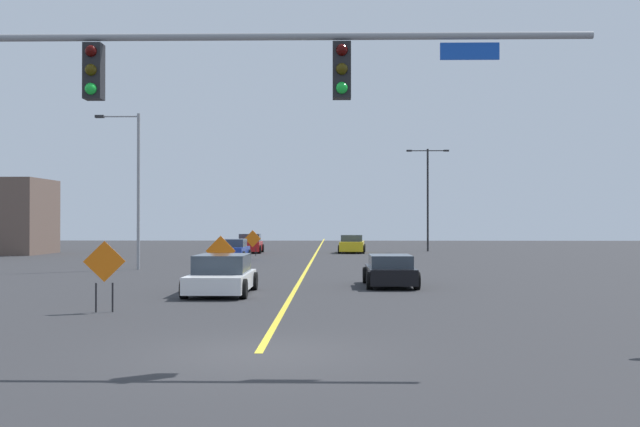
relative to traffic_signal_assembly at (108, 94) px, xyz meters
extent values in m
plane|color=#2D2D30|center=(2.83, 0.01, -4.84)|extent=(163.49, 163.49, 0.00)
cube|color=yellow|center=(2.83, 45.43, -4.84)|extent=(0.16, 90.83, 0.01)
cylinder|color=gray|center=(2.05, 0.01, 1.08)|extent=(13.97, 0.14, 0.14)
cube|color=black|center=(-0.28, 0.01, 0.43)|extent=(0.34, 0.32, 1.05)
sphere|color=#3A0503|center=(-0.28, -0.16, 0.78)|extent=(0.22, 0.22, 0.22)
sphere|color=#3C3106|center=(-0.28, -0.16, 0.43)|extent=(0.22, 0.22, 0.22)
sphere|color=green|center=(-0.28, -0.16, 0.08)|extent=(0.22, 0.22, 0.22)
cube|color=black|center=(4.38, 0.01, 0.43)|extent=(0.34, 0.32, 1.05)
sphere|color=#3A0503|center=(4.38, -0.16, 0.78)|extent=(0.22, 0.22, 0.22)
sphere|color=#3C3106|center=(4.38, -0.16, 0.43)|extent=(0.22, 0.22, 0.22)
sphere|color=green|center=(4.38, -0.16, 0.08)|extent=(0.22, 0.22, 0.22)
cube|color=#1447B7|center=(6.76, 0.01, 0.79)|extent=(1.10, 0.03, 0.32)
cylinder|color=gray|center=(-5.75, 24.41, -0.86)|extent=(0.16, 0.16, 7.96)
cylinder|color=gray|center=(-6.75, 24.41, 2.96)|extent=(2.00, 0.08, 0.08)
cube|color=#262628|center=(-7.75, 24.41, 2.96)|extent=(0.44, 0.24, 0.14)
cylinder|color=black|center=(11.85, 48.07, -0.66)|extent=(0.16, 0.16, 8.36)
cylinder|color=black|center=(11.09, 48.07, 3.37)|extent=(1.51, 0.08, 0.08)
cube|color=#262628|center=(10.34, 48.07, 3.37)|extent=(0.44, 0.24, 0.14)
cylinder|color=black|center=(12.61, 48.07, 3.37)|extent=(1.51, 0.08, 0.08)
cube|color=#262628|center=(13.36, 48.07, 3.37)|extent=(0.44, 0.24, 0.14)
cube|color=orange|center=(-1.52, 39.36, -3.62)|extent=(1.18, 0.30, 1.20)
cylinder|color=black|center=(-1.75, 39.41, -4.54)|extent=(0.05, 0.05, 0.60)
cylinder|color=black|center=(-1.29, 39.31, -4.54)|extent=(0.05, 0.05, 0.60)
cube|color=orange|center=(-1.99, 6.35, -3.47)|extent=(1.10, 0.28, 1.11)
cylinder|color=black|center=(-2.20, 6.30, -4.44)|extent=(0.05, 0.05, 0.80)
cylinder|color=black|center=(-1.78, 6.40, -4.44)|extent=(0.05, 0.05, 0.80)
cube|color=orange|center=(-0.29, 16.09, -3.57)|extent=(1.21, 0.16, 1.21)
cylinder|color=black|center=(-0.53, 16.11, -4.52)|extent=(0.05, 0.05, 0.65)
cylinder|color=black|center=(-0.06, 16.06, -4.52)|extent=(0.05, 0.05, 0.65)
cube|color=black|center=(6.34, 14.73, -4.39)|extent=(1.73, 4.11, 0.58)
cube|color=#333D47|center=(6.34, 14.53, -3.88)|extent=(1.55, 2.25, 0.46)
cylinder|color=black|center=(7.18, 16.17, -4.52)|extent=(0.22, 0.64, 0.64)
cylinder|color=black|center=(5.48, 16.16, -4.52)|extent=(0.22, 0.64, 0.64)
cylinder|color=black|center=(7.20, 13.30, -4.52)|extent=(0.22, 0.64, 0.64)
cylinder|color=black|center=(5.50, 13.29, -4.52)|extent=(0.22, 0.64, 0.64)
cube|color=white|center=(0.42, 11.50, -4.41)|extent=(1.90, 4.50, 0.55)
cube|color=#333D47|center=(0.42, 11.73, -3.82)|extent=(1.70, 2.49, 0.62)
cylinder|color=black|center=(-0.53, 9.93, -4.52)|extent=(0.22, 0.64, 0.64)
cylinder|color=black|center=(1.36, 9.93, -4.52)|extent=(0.22, 0.64, 0.64)
cylinder|color=black|center=(-0.52, 13.08, -4.52)|extent=(0.22, 0.64, 0.64)
cylinder|color=black|center=(1.36, 13.08, -4.52)|extent=(0.22, 0.64, 0.64)
cube|color=gold|center=(5.61, 45.06, -4.32)|extent=(2.06, 4.54, 0.73)
cube|color=#333D47|center=(5.59, 44.84, -3.70)|extent=(1.73, 2.09, 0.51)
cylinder|color=black|center=(6.60, 46.56, -4.52)|extent=(0.26, 0.65, 0.64)
cylinder|color=black|center=(4.80, 46.67, -4.52)|extent=(0.26, 0.65, 0.64)
cylinder|color=black|center=(6.41, 43.45, -4.52)|extent=(0.26, 0.65, 0.64)
cylinder|color=black|center=(4.62, 43.56, -4.52)|extent=(0.26, 0.65, 0.64)
cube|color=red|center=(-2.32, 44.69, -4.33)|extent=(1.80, 3.91, 0.70)
cube|color=#333D47|center=(-2.32, 44.89, -3.67)|extent=(1.60, 1.84, 0.61)
cylinder|color=black|center=(-3.16, 43.32, -4.52)|extent=(0.23, 0.64, 0.64)
cylinder|color=black|center=(-1.42, 43.35, -4.52)|extent=(0.23, 0.64, 0.64)
cylinder|color=black|center=(-3.21, 46.04, -4.52)|extent=(0.23, 0.64, 0.64)
cylinder|color=black|center=(-1.47, 46.06, -4.52)|extent=(0.23, 0.64, 0.64)
cube|color=#1E389E|center=(-2.14, 33.15, -4.34)|extent=(1.82, 3.95, 0.69)
cube|color=#333D47|center=(-2.14, 33.35, -3.74)|extent=(1.61, 1.88, 0.49)
cylinder|color=black|center=(-3.04, 31.80, -4.52)|extent=(0.23, 0.64, 0.64)
cylinder|color=black|center=(-1.29, 31.76, -4.52)|extent=(0.23, 0.64, 0.64)
cylinder|color=black|center=(-2.98, 34.54, -4.52)|extent=(0.23, 0.64, 0.64)
cylinder|color=black|center=(-1.24, 34.50, -4.52)|extent=(0.23, 0.64, 0.64)
camera|label=1|loc=(4.25, -14.17, -2.37)|focal=42.79mm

